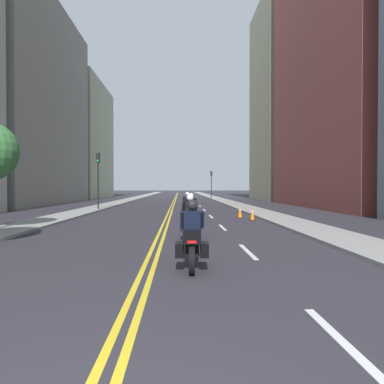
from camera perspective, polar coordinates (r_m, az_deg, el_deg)
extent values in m
plane|color=#2D2B33|center=(50.08, -2.93, -1.35)|extent=(264.00, 264.00, 0.00)
cube|color=gray|center=(50.62, -10.53, -1.27)|extent=(2.21, 144.00, 0.12)
cube|color=gray|center=(50.42, 4.70, -1.27)|extent=(2.21, 144.00, 0.12)
cube|color=yellow|center=(50.08, -3.07, -1.35)|extent=(0.12, 132.00, 0.01)
cube|color=yellow|center=(50.08, -2.80, -1.35)|extent=(0.12, 132.00, 0.01)
cube|color=silver|center=(4.92, 24.59, -22.43)|extent=(0.14, 2.40, 0.01)
cube|color=silver|center=(10.42, 9.39, -9.87)|extent=(0.14, 2.40, 0.01)
cube|color=silver|center=(16.28, 5.17, -5.97)|extent=(0.14, 2.40, 0.01)
cube|color=silver|center=(22.22, 3.21, -4.14)|extent=(0.14, 2.40, 0.01)
cube|color=silver|center=(28.18, 2.09, -3.08)|extent=(0.14, 2.40, 0.01)
cube|color=silver|center=(34.15, 1.36, -2.38)|extent=(0.14, 2.40, 0.01)
cube|color=silver|center=(40.13, 0.85, -1.90)|extent=(0.14, 2.40, 0.01)
cube|color=silver|center=(46.12, 0.47, -1.54)|extent=(0.14, 2.40, 0.01)
cube|color=silver|center=(52.11, 0.17, -1.26)|extent=(0.14, 2.40, 0.01)
cube|color=silver|center=(58.10, -0.06, -1.04)|extent=(0.14, 2.40, 0.01)
cube|color=gray|center=(42.95, -25.42, 13.25)|extent=(6.56, 21.65, 22.42)
cube|color=#2D3847|center=(43.51, -29.39, 5.59)|extent=(0.04, 18.18, 0.90)
cube|color=#2D3847|center=(44.45, -29.45, 13.53)|extent=(0.04, 18.18, 0.90)
cube|color=#2D3847|center=(46.21, -29.51, 21.01)|extent=(0.04, 18.18, 0.90)
cube|color=#954841|center=(37.92, 24.62, 21.59)|extent=(8.15, 20.50, 30.82)
cube|color=#9CAB8A|center=(62.24, -18.08, 8.18)|extent=(7.40, 17.60, 19.81)
cube|color=#2D3847|center=(62.92, -21.32, 3.55)|extent=(0.04, 14.79, 0.90)
cube|color=#2D3847|center=(63.20, -21.34, 6.84)|extent=(0.04, 14.79, 0.90)
cube|color=#2D3847|center=(63.68, -21.35, 10.09)|extent=(0.04, 14.79, 0.90)
cube|color=#2D3847|center=(64.37, -21.37, 13.29)|extent=(0.04, 14.79, 0.90)
cube|color=tan|center=(54.07, 15.33, 14.47)|extent=(7.78, 13.20, 29.36)
cube|color=#2D3847|center=(54.11, 19.28, 6.55)|extent=(0.04, 11.09, 0.90)
cube|color=#2D3847|center=(55.50, 19.33, 14.87)|extent=(0.04, 11.09, 0.90)
cube|color=#2D3847|center=(57.99, 19.37, 22.63)|extent=(0.04, 11.09, 0.90)
cylinder|color=black|center=(9.09, 0.07, -9.36)|extent=(0.16, 0.66, 0.66)
cylinder|color=black|center=(7.57, -0.01, -11.45)|extent=(0.16, 0.66, 0.66)
cube|color=silver|center=(9.04, 0.07, -7.19)|extent=(0.15, 0.33, 0.04)
cube|color=black|center=(8.28, 0.04, -8.41)|extent=(0.37, 1.19, 0.40)
cube|color=black|center=(7.56, 0.00, -7.62)|extent=(0.42, 0.38, 0.28)
cube|color=red|center=(7.38, -0.01, -8.45)|extent=(0.20, 0.04, 0.06)
cube|color=black|center=(7.85, -2.06, -9.67)|extent=(0.22, 0.45, 0.32)
cube|color=black|center=(7.84, 2.09, -9.68)|extent=(0.22, 0.45, 0.32)
cube|color=#B2C1CC|center=(8.72, 0.06, -5.42)|extent=(0.37, 0.14, 0.36)
cube|color=black|center=(8.17, 0.03, -5.15)|extent=(0.41, 0.28, 0.56)
cylinder|color=black|center=(8.32, -1.62, -4.70)|extent=(0.11, 0.28, 0.45)
cylinder|color=black|center=(8.31, 1.70, -4.70)|extent=(0.11, 0.28, 0.45)
sphere|color=black|center=(8.16, 0.04, -2.21)|extent=(0.26, 0.26, 0.26)
cylinder|color=black|center=(13.61, -0.53, -5.91)|extent=(0.13, 0.68, 0.67)
cylinder|color=black|center=(11.99, -0.14, -6.83)|extent=(0.13, 0.68, 0.67)
cube|color=silver|center=(13.57, -0.53, -4.41)|extent=(0.15, 0.32, 0.04)
cube|color=black|center=(12.77, -0.35, -5.09)|extent=(0.35, 1.25, 0.40)
cube|color=black|center=(12.02, -0.16, -4.41)|extent=(0.41, 0.37, 0.28)
cube|color=red|center=(11.84, -0.11, -4.88)|extent=(0.20, 0.03, 0.06)
cube|color=black|center=(12.28, -1.54, -5.80)|extent=(0.21, 0.44, 0.32)
cube|color=black|center=(12.31, 1.08, -5.78)|extent=(0.21, 0.44, 0.32)
cube|color=#B2C1CC|center=(13.26, -0.47, -3.22)|extent=(0.36, 0.13, 0.36)
cube|color=black|center=(12.68, -0.33, -2.91)|extent=(0.41, 0.27, 0.58)
cylinder|color=black|center=(12.81, -1.44, -2.64)|extent=(0.11, 0.28, 0.45)
cylinder|color=black|center=(12.84, 0.70, -2.64)|extent=(0.11, 0.28, 0.45)
sphere|color=white|center=(12.69, -0.34, -0.96)|extent=(0.26, 0.26, 0.26)
cylinder|color=black|center=(18.71, -0.25, -4.06)|extent=(0.14, 0.67, 0.67)
cylinder|color=black|center=(17.13, -0.06, -4.52)|extent=(0.14, 0.67, 0.67)
cube|color=silver|center=(18.68, -0.25, -2.98)|extent=(0.14, 0.32, 0.04)
cube|color=black|center=(17.89, -0.16, -3.39)|extent=(0.33, 1.21, 0.40)
cube|color=black|center=(17.17, -0.07, -2.83)|extent=(0.40, 0.36, 0.28)
cube|color=red|center=(16.98, -0.04, -3.14)|extent=(0.20, 0.03, 0.06)
cube|color=black|center=(17.42, -1.02, -3.84)|extent=(0.20, 0.44, 0.32)
cube|color=black|center=(17.44, 0.82, -3.83)|extent=(0.20, 0.44, 0.32)
cube|color=#B2C1CC|center=(18.38, -0.22, -2.09)|extent=(0.36, 0.12, 0.36)
cube|color=black|center=(17.81, -0.15, -1.90)|extent=(0.40, 0.26, 0.54)
cylinder|color=black|center=(17.95, -0.94, -1.72)|extent=(0.10, 0.28, 0.45)
cylinder|color=black|center=(17.97, 0.59, -1.72)|extent=(0.10, 0.28, 0.45)
sphere|color=white|center=(17.83, -0.16, -0.59)|extent=(0.26, 0.26, 0.26)
cylinder|color=black|center=(23.27, -0.92, -3.17)|extent=(0.16, 0.62, 0.61)
cylinder|color=black|center=(21.73, -0.65, -3.45)|extent=(0.16, 0.62, 0.61)
cube|color=silver|center=(23.25, -0.93, -2.37)|extent=(0.15, 0.33, 0.04)
cube|color=black|center=(22.48, -0.79, -2.59)|extent=(0.38, 1.19, 0.40)
cube|color=black|center=(21.77, -0.66, -2.13)|extent=(0.42, 0.38, 0.28)
cube|color=red|center=(21.59, -0.63, -2.36)|extent=(0.20, 0.04, 0.06)
cube|color=black|center=(22.01, -1.44, -2.93)|extent=(0.22, 0.45, 0.32)
cube|color=black|center=(22.05, 0.02, -2.92)|extent=(0.22, 0.45, 0.32)
cube|color=#B2C1CC|center=(22.95, -0.88, -1.57)|extent=(0.37, 0.14, 0.36)
cube|color=black|center=(22.41, -0.78, -1.39)|extent=(0.41, 0.28, 0.55)
cylinder|color=black|center=(22.54, -1.42, -1.25)|extent=(0.11, 0.29, 0.45)
cylinder|color=black|center=(22.57, -0.20, -1.24)|extent=(0.11, 0.29, 0.45)
sphere|color=white|center=(22.42, -0.79, -0.32)|extent=(0.26, 0.26, 0.26)
cube|color=black|center=(20.04, 10.15, -4.67)|extent=(0.34, 0.34, 0.03)
cone|color=orange|center=(20.01, 10.16, -3.56)|extent=(0.27, 0.27, 0.75)
cylinder|color=white|center=(20.00, 10.16, -3.30)|extent=(0.18, 0.18, 0.08)
cube|color=black|center=(21.46, 8.10, -4.29)|extent=(0.35, 0.35, 0.03)
cone|color=orange|center=(21.43, 8.10, -3.31)|extent=(0.28, 0.28, 0.71)
cylinder|color=white|center=(21.43, 8.10, -3.08)|extent=(0.19, 0.19, 0.08)
cylinder|color=black|center=(28.88, -15.57, 0.95)|extent=(0.12, 0.12, 4.00)
cube|color=black|center=(28.98, -15.59, 5.61)|extent=(0.28, 0.28, 0.80)
sphere|color=green|center=(28.81, -15.66, 5.07)|extent=(0.18, 0.18, 0.18)
cylinder|color=black|center=(56.02, 3.29, 0.84)|extent=(0.12, 0.12, 3.82)
cube|color=black|center=(56.06, 3.29, 3.15)|extent=(0.28, 0.28, 0.80)
sphere|color=red|center=(55.93, 3.31, 3.44)|extent=(0.18, 0.18, 0.18)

